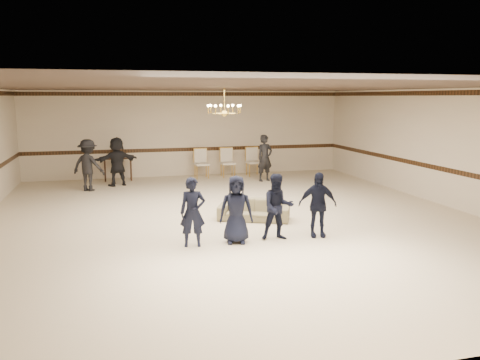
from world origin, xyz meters
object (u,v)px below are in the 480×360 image
(boy_b, at_px, (236,210))
(banquet_chair_mid, at_px, (228,163))
(banquet_chair_right, at_px, (253,162))
(console_table, at_px, (118,169))
(chandelier, at_px, (224,101))
(boy_a, at_px, (193,212))
(adult_mid, at_px, (117,161))
(boy_c, at_px, (278,207))
(banquet_chair_left, at_px, (202,164))
(boy_d, at_px, (318,205))
(settee, at_px, (254,210))
(adult_left, at_px, (88,165))
(adult_right, at_px, (265,158))

(boy_b, bearing_deg, banquet_chair_mid, 89.70)
(banquet_chair_right, xyz_separation_m, console_table, (-5.00, 0.20, -0.11))
(chandelier, height_order, banquet_chair_right, chandelier)
(boy_a, bearing_deg, adult_mid, 108.04)
(boy_c, bearing_deg, banquet_chair_right, 84.01)
(boy_a, height_order, banquet_chair_left, boy_a)
(boy_d, height_order, settee, boy_d)
(adult_left, bearing_deg, banquet_chair_right, -136.65)
(boy_d, bearing_deg, boy_b, -168.22)
(boy_a, bearing_deg, settee, 51.44)
(chandelier, height_order, boy_a, chandelier)
(boy_d, height_order, console_table, boy_d)
(chandelier, relative_size, adult_mid, 0.57)
(chandelier, xyz_separation_m, banquet_chair_mid, (1.34, 5.23, -2.34))
(banquet_chair_right, bearing_deg, banquet_chair_left, 177.16)
(adult_left, distance_m, banquet_chair_left, 4.23)
(adult_mid, distance_m, banquet_chair_left, 3.16)
(banquet_chair_right, bearing_deg, adult_right, -89.82)
(settee, distance_m, adult_left, 6.41)
(adult_right, height_order, banquet_chair_left, adult_right)
(boy_b, distance_m, banquet_chair_right, 8.64)
(settee, xyz_separation_m, console_table, (-3.10, 6.66, 0.17))
(boy_c, relative_size, banquet_chair_left, 1.31)
(adult_left, xyz_separation_m, banquet_chair_mid, (4.94, 1.51, -0.29))
(adult_right, distance_m, banquet_chair_right, 1.25)
(boy_c, height_order, boy_d, same)
(settee, xyz_separation_m, banquet_chair_right, (1.90, 6.46, 0.28))
(boy_a, xyz_separation_m, boy_b, (0.90, 0.00, 0.00))
(boy_d, bearing_deg, banquet_chair_right, 94.88)
(adult_mid, xyz_separation_m, banquet_chair_right, (5.04, 0.81, -0.29))
(chandelier, bearing_deg, banquet_chair_right, 65.88)
(boy_b, height_order, adult_right, adult_right)
(boy_d, bearing_deg, banquet_chair_left, 108.83)
(boy_c, relative_size, boy_d, 1.00)
(boy_b, height_order, settee, boy_b)
(adult_left, xyz_separation_m, adult_right, (6.00, 0.30, 0.00))
(chandelier, relative_size, adult_left, 0.57)
(chandelier, height_order, settee, chandelier)
(boy_c, bearing_deg, adult_mid, 120.18)
(adult_mid, height_order, console_table, adult_mid)
(adult_mid, xyz_separation_m, banquet_chair_mid, (4.04, 0.81, -0.29))
(settee, bearing_deg, banquet_chair_right, 97.69)
(chandelier, relative_size, boy_d, 0.67)
(adult_right, bearing_deg, adult_left, 166.14)
(boy_d, distance_m, banquet_chair_left, 8.24)
(boy_b, relative_size, banquet_chair_right, 1.31)
(chandelier, bearing_deg, boy_d, -65.32)
(boy_a, distance_m, adult_mid, 7.48)
(settee, bearing_deg, adult_right, 93.56)
(adult_left, relative_size, console_table, 1.63)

